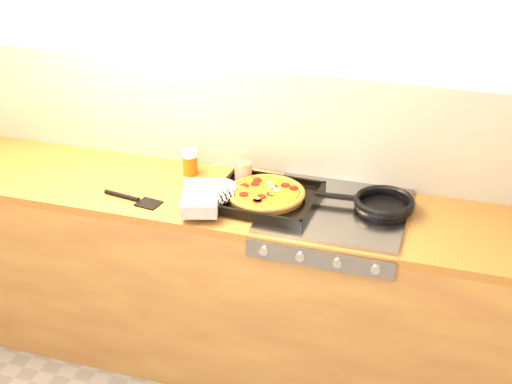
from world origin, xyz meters
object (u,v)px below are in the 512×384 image
(tomato_can, at_px, (243,174))
(frying_pan, at_px, (383,204))
(pizza_on_tray, at_px, (248,195))
(juice_glass, at_px, (190,162))

(tomato_can, bearing_deg, frying_pan, -5.49)
(pizza_on_tray, relative_size, juice_glass, 4.76)
(pizza_on_tray, xyz_separation_m, frying_pan, (0.57, 0.11, -0.01))
(tomato_can, height_order, juice_glass, juice_glass)
(pizza_on_tray, bearing_deg, frying_pan, 10.80)
(tomato_can, relative_size, juice_glass, 0.93)
(pizza_on_tray, distance_m, frying_pan, 0.58)
(frying_pan, bearing_deg, pizza_on_tray, -169.20)
(frying_pan, relative_size, tomato_can, 3.86)
(pizza_on_tray, distance_m, juice_glass, 0.41)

